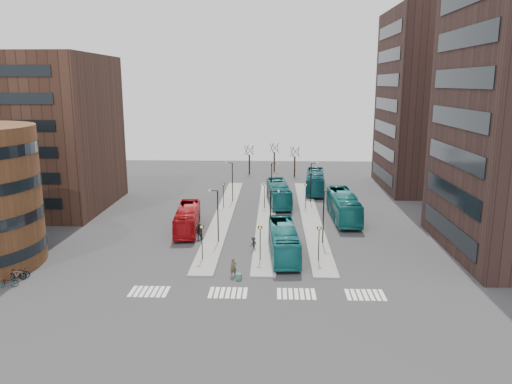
{
  "coord_description": "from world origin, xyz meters",
  "views": [
    {
      "loc": [
        2.97,
        -36.8,
        18.06
      ],
      "look_at": [
        0.78,
        22.7,
        5.0
      ],
      "focal_mm": 35.0,
      "sensor_mm": 36.0,
      "label": 1
    }
  ],
  "objects_px": {
    "traveller": "(233,267)",
    "commuter_b": "(273,244)",
    "commuter_a": "(199,231)",
    "bicycle_mid": "(17,275)",
    "teal_bus_a": "(283,241)",
    "suitcase": "(239,277)",
    "red_bus": "(187,219)",
    "bicycle_near": "(8,282)",
    "teal_bus_d": "(315,182)",
    "teal_bus_b": "(279,193)",
    "teal_bus_c": "(344,206)",
    "bicycle_far": "(21,272)",
    "commuter_c": "(254,244)"
  },
  "relations": [
    {
      "from": "commuter_b",
      "to": "teal_bus_b",
      "type": "bearing_deg",
      "value": 21.49
    },
    {
      "from": "commuter_a",
      "to": "bicycle_far",
      "type": "distance_m",
      "value": 19.66
    },
    {
      "from": "suitcase",
      "to": "red_bus",
      "type": "xyz_separation_m",
      "value": [
        -7.5,
        15.7,
        1.21
      ]
    },
    {
      "from": "red_bus",
      "to": "suitcase",
      "type": "bearing_deg",
      "value": -69.47
    },
    {
      "from": "teal_bus_a",
      "to": "traveller",
      "type": "distance_m",
      "value": 7.88
    },
    {
      "from": "teal_bus_b",
      "to": "bicycle_mid",
      "type": "xyz_separation_m",
      "value": [
        -24.69,
        -30.84,
        -1.15
      ]
    },
    {
      "from": "teal_bus_b",
      "to": "teal_bus_a",
      "type": "bearing_deg",
      "value": -94.54
    },
    {
      "from": "teal_bus_a",
      "to": "commuter_b",
      "type": "relative_size",
      "value": 6.82
    },
    {
      "from": "teal_bus_c",
      "to": "traveller",
      "type": "relative_size",
      "value": 7.23
    },
    {
      "from": "teal_bus_c",
      "to": "bicycle_far",
      "type": "bearing_deg",
      "value": -147.96
    },
    {
      "from": "traveller",
      "to": "commuter_a",
      "type": "bearing_deg",
      "value": 96.71
    },
    {
      "from": "commuter_c",
      "to": "bicycle_near",
      "type": "relative_size",
      "value": 0.83
    },
    {
      "from": "bicycle_near",
      "to": "bicycle_mid",
      "type": "bearing_deg",
      "value": -8.62
    },
    {
      "from": "suitcase",
      "to": "teal_bus_c",
      "type": "xyz_separation_m",
      "value": [
        12.64,
        21.78,
        1.5
      ]
    },
    {
      "from": "traveller",
      "to": "bicycle_near",
      "type": "bearing_deg",
      "value": 172.46
    },
    {
      "from": "commuter_b",
      "to": "bicycle_mid",
      "type": "bearing_deg",
      "value": 134.27
    },
    {
      "from": "suitcase",
      "to": "bicycle_near",
      "type": "bearing_deg",
      "value": -163.18
    },
    {
      "from": "suitcase",
      "to": "red_bus",
      "type": "distance_m",
      "value": 17.44
    },
    {
      "from": "bicycle_mid",
      "to": "red_bus",
      "type": "bearing_deg",
      "value": -45.59
    },
    {
      "from": "suitcase",
      "to": "traveller",
      "type": "relative_size",
      "value": 0.34
    },
    {
      "from": "teal_bus_c",
      "to": "traveller",
      "type": "distance_m",
      "value": 24.77
    },
    {
      "from": "commuter_b",
      "to": "bicycle_near",
      "type": "height_order",
      "value": "commuter_b"
    },
    {
      "from": "teal_bus_a",
      "to": "bicycle_far",
      "type": "distance_m",
      "value": 26.05
    },
    {
      "from": "suitcase",
      "to": "bicycle_mid",
      "type": "bearing_deg",
      "value": -167.62
    },
    {
      "from": "teal_bus_a",
      "to": "commuter_a",
      "type": "relative_size",
      "value": 6.24
    },
    {
      "from": "commuter_b",
      "to": "bicycle_near",
      "type": "distance_m",
      "value": 26.14
    },
    {
      "from": "teal_bus_d",
      "to": "bicycle_far",
      "type": "bearing_deg",
      "value": -123.75
    },
    {
      "from": "red_bus",
      "to": "traveller",
      "type": "relative_size",
      "value": 6.09
    },
    {
      "from": "commuter_c",
      "to": "bicycle_far",
      "type": "distance_m",
      "value": 23.42
    },
    {
      "from": "teal_bus_c",
      "to": "commuter_c",
      "type": "xyz_separation_m",
      "value": [
        -11.61,
        -13.23,
        -1.06
      ]
    },
    {
      "from": "teal_bus_c",
      "to": "bicycle_near",
      "type": "height_order",
      "value": "teal_bus_c"
    },
    {
      "from": "teal_bus_a",
      "to": "traveller",
      "type": "xyz_separation_m",
      "value": [
        -4.85,
        -6.17,
        -0.71
      ]
    },
    {
      "from": "suitcase",
      "to": "red_bus",
      "type": "relative_size",
      "value": 0.06
    },
    {
      "from": "teal_bus_c",
      "to": "bicycle_near",
      "type": "distance_m",
      "value": 41.24
    },
    {
      "from": "commuter_b",
      "to": "bicycle_far",
      "type": "bearing_deg",
      "value": 132.79
    },
    {
      "from": "commuter_a",
      "to": "bicycle_mid",
      "type": "relative_size",
      "value": 1.08
    },
    {
      "from": "traveller",
      "to": "commuter_b",
      "type": "xyz_separation_m",
      "value": [
        3.7,
        7.37,
        -0.05
      ]
    },
    {
      "from": "suitcase",
      "to": "teal_bus_a",
      "type": "height_order",
      "value": "teal_bus_a"
    },
    {
      "from": "commuter_a",
      "to": "commuter_c",
      "type": "relative_size",
      "value": 1.23
    },
    {
      "from": "teal_bus_c",
      "to": "teal_bus_d",
      "type": "distance_m",
      "value": 17.44
    },
    {
      "from": "red_bus",
      "to": "bicycle_far",
      "type": "relative_size",
      "value": 5.85
    },
    {
      "from": "red_bus",
      "to": "teal_bus_c",
      "type": "height_order",
      "value": "teal_bus_c"
    },
    {
      "from": "red_bus",
      "to": "commuter_c",
      "type": "distance_m",
      "value": 11.15
    },
    {
      "from": "red_bus",
      "to": "teal_bus_d",
      "type": "distance_m",
      "value": 29.29
    },
    {
      "from": "suitcase",
      "to": "commuter_a",
      "type": "bearing_deg",
      "value": 124.35
    },
    {
      "from": "teal_bus_d",
      "to": "bicycle_near",
      "type": "distance_m",
      "value": 51.73
    },
    {
      "from": "red_bus",
      "to": "teal_bus_a",
      "type": "xyz_separation_m",
      "value": [
        11.8,
        -8.68,
        0.08
      ]
    },
    {
      "from": "teal_bus_b",
      "to": "commuter_b",
      "type": "distance_m",
      "value": 21.87
    },
    {
      "from": "commuter_a",
      "to": "bicycle_mid",
      "type": "distance_m",
      "value": 20.11
    },
    {
      "from": "commuter_a",
      "to": "bicycle_near",
      "type": "height_order",
      "value": "commuter_a"
    }
  ]
}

